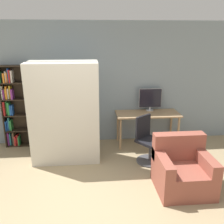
{
  "coord_description": "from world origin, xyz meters",
  "views": [
    {
      "loc": [
        0.09,
        -2.9,
        2.39
      ],
      "look_at": [
        0.5,
        1.43,
        1.05
      ],
      "focal_mm": 40.0,
      "sensor_mm": 36.0,
      "label": 1
    }
  ],
  "objects_px": {
    "monitor": "(150,99)",
    "bookshelf": "(15,107)",
    "office_chair": "(148,144)",
    "mattress_near": "(64,116)",
    "mattress_far": "(66,110)",
    "armchair": "(182,170)"
  },
  "relations": [
    {
      "from": "office_chair",
      "to": "mattress_near",
      "type": "height_order",
      "value": "mattress_near"
    },
    {
      "from": "office_chair",
      "to": "mattress_far",
      "type": "relative_size",
      "value": 0.47
    },
    {
      "from": "bookshelf",
      "to": "armchair",
      "type": "height_order",
      "value": "bookshelf"
    },
    {
      "from": "mattress_far",
      "to": "armchair",
      "type": "bearing_deg",
      "value": -35.5
    },
    {
      "from": "monitor",
      "to": "bookshelf",
      "type": "height_order",
      "value": "bookshelf"
    },
    {
      "from": "bookshelf",
      "to": "mattress_far",
      "type": "height_order",
      "value": "mattress_far"
    },
    {
      "from": "office_chair",
      "to": "bookshelf",
      "type": "relative_size",
      "value": 0.51
    },
    {
      "from": "monitor",
      "to": "bookshelf",
      "type": "distance_m",
      "value": 3.02
    },
    {
      "from": "monitor",
      "to": "mattress_near",
      "type": "bearing_deg",
      "value": -152.05
    },
    {
      "from": "mattress_near",
      "to": "mattress_far",
      "type": "relative_size",
      "value": 1.0
    },
    {
      "from": "office_chair",
      "to": "bookshelf",
      "type": "bearing_deg",
      "value": 159.55
    },
    {
      "from": "bookshelf",
      "to": "monitor",
      "type": "bearing_deg",
      "value": -0.17
    },
    {
      "from": "office_chair",
      "to": "armchair",
      "type": "bearing_deg",
      "value": -70.35
    },
    {
      "from": "mattress_near",
      "to": "armchair",
      "type": "xyz_separation_m",
      "value": [
        1.93,
        -0.98,
        -0.65
      ]
    },
    {
      "from": "mattress_far",
      "to": "bookshelf",
      "type": "bearing_deg",
      "value": 152.85
    },
    {
      "from": "mattress_far",
      "to": "office_chair",
      "type": "bearing_deg",
      "value": -15.11
    },
    {
      "from": "armchair",
      "to": "office_chair",
      "type": "bearing_deg",
      "value": 109.65
    },
    {
      "from": "office_chair",
      "to": "mattress_near",
      "type": "distance_m",
      "value": 1.7
    },
    {
      "from": "monitor",
      "to": "armchair",
      "type": "bearing_deg",
      "value": -87.74
    },
    {
      "from": "monitor",
      "to": "office_chair",
      "type": "relative_size",
      "value": 0.58
    },
    {
      "from": "monitor",
      "to": "bookshelf",
      "type": "relative_size",
      "value": 0.29
    },
    {
      "from": "office_chair",
      "to": "mattress_near",
      "type": "xyz_separation_m",
      "value": [
        -1.59,
        0.04,
        0.61
      ]
    }
  ]
}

